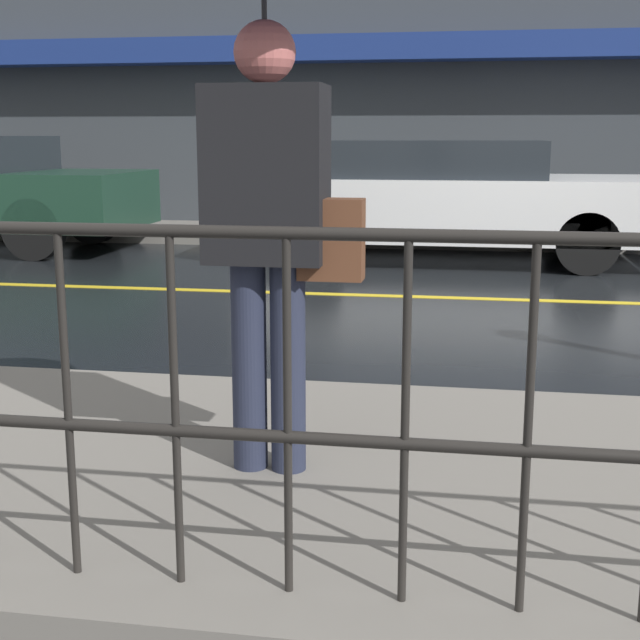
{
  "coord_description": "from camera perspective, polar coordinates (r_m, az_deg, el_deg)",
  "views": [
    {
      "loc": [
        -0.48,
        -7.87,
        1.42
      ],
      "look_at": [
        -1.31,
        -3.08,
        0.41
      ],
      "focal_mm": 50.0,
      "sensor_mm": 36.0,
      "label": 1
    }
  ],
  "objects": [
    {
      "name": "lane_marking",
      "position": [
        8.01,
        13.13,
        1.27
      ],
      "size": [
        25.2,
        0.12,
        0.01
      ],
      "color": "gold",
      "rests_on": "ground_plane"
    },
    {
      "name": "building_storefront",
      "position": [
        13.32,
        12.53,
        19.27
      ],
      "size": [
        28.0,
        0.85,
        6.51
      ],
      "color": "#383D42",
      "rests_on": "ground_plane"
    },
    {
      "name": "ground_plane",
      "position": [
        8.01,
        13.13,
        1.24
      ],
      "size": [
        80.0,
        80.0,
        0.0
      ],
      "primitive_type": "plane",
      "color": "black"
    },
    {
      "name": "car_white",
      "position": [
        10.36,
        8.16,
        7.75
      ],
      "size": [
        4.61,
        1.91,
        1.36
      ],
      "color": "silver",
      "rests_on": "ground_plane"
    },
    {
      "name": "sidewalk_far",
      "position": [
        12.24,
        12.08,
        5.17
      ],
      "size": [
        28.0,
        1.83,
        0.14
      ],
      "color": "slate",
      "rests_on": "ground_plane"
    },
    {
      "name": "pedestrian",
      "position": [
        3.34,
        -3.44,
        16.97
      ],
      "size": [
        0.95,
        0.95,
        2.08
      ],
      "rotation": [
        0.0,
        0.0,
        3.14
      ],
      "color": "#23283D",
      "rests_on": "sidewalk_near"
    },
    {
      "name": "sidewalk_near",
      "position": [
        3.58,
        17.14,
        -11.02
      ],
      "size": [
        28.0,
        2.45,
        0.14
      ],
      "color": "slate",
      "rests_on": "ground_plane"
    }
  ]
}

